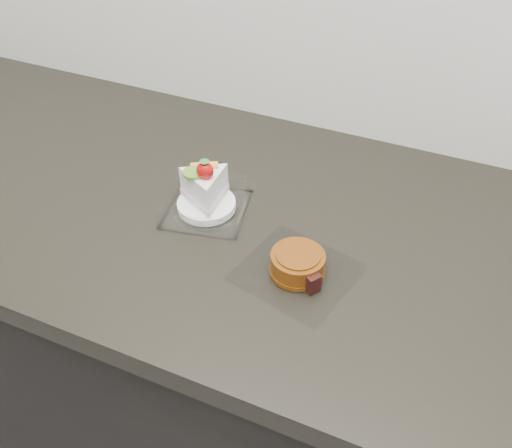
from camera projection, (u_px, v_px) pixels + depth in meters
counter at (297, 390)px, 1.20m from camera, size 2.04×0.64×0.90m
cake_tray at (206, 197)px, 0.94m from camera, size 0.16×0.16×0.10m
mooncake_wrap at (298, 266)px, 0.83m from camera, size 0.19×0.18×0.04m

